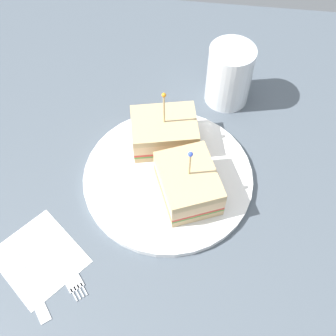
{
  "coord_description": "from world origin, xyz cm",
  "views": [
    {
      "loc": [
        -4.51,
        35.92,
        56.7
      ],
      "look_at": [
        0.0,
        0.0,
        3.03
      ],
      "focal_mm": 44.94,
      "sensor_mm": 36.0,
      "label": 1
    }
  ],
  "objects_px": {
    "napkin": "(39,258)",
    "knife": "(31,287)",
    "drink_glass": "(229,78)",
    "fork": "(67,270)",
    "sandwich_half_back": "(164,132)",
    "sandwich_half_front": "(188,183)",
    "plate": "(168,177)"
  },
  "relations": [
    {
      "from": "drink_glass",
      "to": "knife",
      "type": "height_order",
      "value": "drink_glass"
    },
    {
      "from": "sandwich_half_front",
      "to": "fork",
      "type": "relative_size",
      "value": 1.23
    },
    {
      "from": "drink_glass",
      "to": "sandwich_half_front",
      "type": "bearing_deg",
      "value": 77.24
    },
    {
      "from": "sandwich_half_back",
      "to": "fork",
      "type": "relative_size",
      "value": 1.17
    },
    {
      "from": "drink_glass",
      "to": "fork",
      "type": "height_order",
      "value": "drink_glass"
    },
    {
      "from": "plate",
      "to": "fork",
      "type": "bearing_deg",
      "value": 54.25
    },
    {
      "from": "sandwich_half_front",
      "to": "drink_glass",
      "type": "xyz_separation_m",
      "value": [
        -0.05,
        -0.22,
        0.01
      ]
    },
    {
      "from": "fork",
      "to": "knife",
      "type": "xyz_separation_m",
      "value": [
        0.04,
        0.03,
        0.0
      ]
    },
    {
      "from": "sandwich_half_front",
      "to": "drink_glass",
      "type": "distance_m",
      "value": 0.22
    },
    {
      "from": "knife",
      "to": "fork",
      "type": "bearing_deg",
      "value": -143.84
    },
    {
      "from": "knife",
      "to": "drink_glass",
      "type": "bearing_deg",
      "value": -122.39
    },
    {
      "from": "drink_glass",
      "to": "sandwich_half_back",
      "type": "bearing_deg",
      "value": 51.61
    },
    {
      "from": "napkin",
      "to": "knife",
      "type": "xyz_separation_m",
      "value": [
        -0.0,
        0.04,
        0.0
      ]
    },
    {
      "from": "napkin",
      "to": "fork",
      "type": "relative_size",
      "value": 1.13
    },
    {
      "from": "plate",
      "to": "napkin",
      "type": "height_order",
      "value": "plate"
    },
    {
      "from": "fork",
      "to": "drink_glass",
      "type": "bearing_deg",
      "value": -119.76
    },
    {
      "from": "plate",
      "to": "knife",
      "type": "bearing_deg",
      "value": 50.67
    },
    {
      "from": "sandwich_half_back",
      "to": "drink_glass",
      "type": "distance_m",
      "value": 0.16
    },
    {
      "from": "sandwich_half_front",
      "to": "drink_glass",
      "type": "height_order",
      "value": "sandwich_half_front"
    },
    {
      "from": "sandwich_half_front",
      "to": "napkin",
      "type": "height_order",
      "value": "sandwich_half_front"
    },
    {
      "from": "sandwich_half_front",
      "to": "sandwich_half_back",
      "type": "xyz_separation_m",
      "value": [
        0.05,
        -0.09,
        -0.0
      ]
    },
    {
      "from": "drink_glass",
      "to": "napkin",
      "type": "distance_m",
      "value": 0.43
    },
    {
      "from": "plate",
      "to": "knife",
      "type": "distance_m",
      "value": 0.26
    },
    {
      "from": "sandwich_half_back",
      "to": "drink_glass",
      "type": "bearing_deg",
      "value": -128.39
    },
    {
      "from": "sandwich_half_front",
      "to": "sandwich_half_back",
      "type": "relative_size",
      "value": 1.05
    },
    {
      "from": "napkin",
      "to": "knife",
      "type": "height_order",
      "value": "knife"
    },
    {
      "from": "plate",
      "to": "sandwich_half_front",
      "type": "bearing_deg",
      "value": 140.22
    },
    {
      "from": "plate",
      "to": "knife",
      "type": "height_order",
      "value": "plate"
    },
    {
      "from": "sandwich_half_back",
      "to": "knife",
      "type": "relative_size",
      "value": 1.18
    },
    {
      "from": "sandwich_half_front",
      "to": "fork",
      "type": "distance_m",
      "value": 0.21
    },
    {
      "from": "napkin",
      "to": "knife",
      "type": "relative_size",
      "value": 1.14
    },
    {
      "from": "fork",
      "to": "knife",
      "type": "relative_size",
      "value": 1.01
    }
  ]
}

